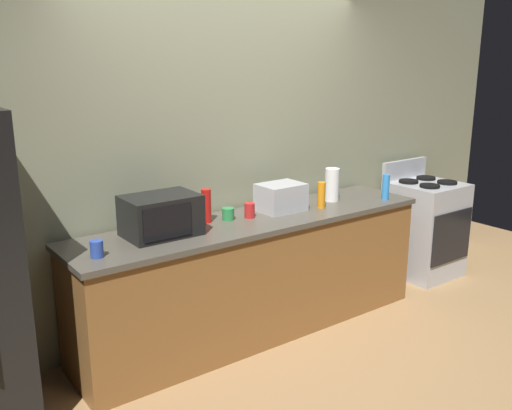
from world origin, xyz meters
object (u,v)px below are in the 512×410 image
bottle_spray_cleaner (386,187)px  paper_towel_roll (332,185)px  bottle_dish_soap (321,195)px  mug_blue (97,249)px  stove_range (424,228)px  bottle_hot_sauce (206,206)px  toaster_oven (281,197)px  mug_red (250,210)px  mug_green (228,214)px  microwave (161,215)px

bottle_spray_cleaner → paper_towel_roll: bearing=149.1°
bottle_dish_soap → mug_blue: bearing=-178.5°
stove_range → bottle_hot_sauce: bottle_hot_sauce is taller
toaster_oven → bottle_hot_sauce: (-0.63, 0.06, 0.02)m
bottle_spray_cleaner → toaster_oven: bearing=165.2°
stove_range → toaster_oven: (-1.72, 0.06, 0.54)m
mug_red → mug_green: mug_red is taller
paper_towel_roll → microwave: bearing=-179.9°
mug_blue → mug_green: size_ratio=1.17×
toaster_oven → bottle_dish_soap: 0.33m
paper_towel_roll → mug_blue: size_ratio=2.62×
bottle_hot_sauce → mug_blue: bearing=-165.2°
bottle_spray_cleaner → mug_red: bearing=169.6°
stove_range → mug_red: (-2.03, 0.04, 0.49)m
stove_range → mug_blue: stove_range is taller
microwave → mug_blue: size_ratio=4.65×
microwave → mug_green: (0.56, 0.04, -0.09)m
microwave → bottle_dish_soap: 1.33m
microwave → toaster_oven: 1.02m
stove_range → microwave: 2.80m
stove_range → mug_blue: size_ratio=10.47×
bottle_spray_cleaner → bottle_hot_sauce: (-1.54, 0.31, 0.02)m
stove_range → bottle_dish_soap: (-1.42, -0.07, 0.54)m
toaster_oven → mug_blue: toaster_oven is taller
toaster_oven → stove_range: bearing=-2.0°
toaster_oven → paper_towel_roll: paper_towel_roll is taller
stove_range → bottle_hot_sauce: (-2.35, 0.12, 0.56)m
stove_range → bottle_spray_cleaner: bottle_spray_cleaner is taller
paper_towel_roll → mug_green: paper_towel_roll is taller
bottle_spray_cleaner → mug_red: 1.25m
toaster_oven → mug_green: toaster_oven is taller
paper_towel_roll → mug_blue: 2.06m
toaster_oven → mug_green: bearing=176.6°
mug_blue → mug_green: mug_blue is taller
mug_blue → mug_green: 1.08m
microwave → bottle_hot_sauce: size_ratio=1.97×
stove_range → mug_green: size_ratio=12.22×
bottle_dish_soap → mug_green: 0.79m
mug_blue → bottle_hot_sauce: bearing=14.8°
paper_towel_roll → bottle_hot_sauce: (-1.16, 0.07, -0.01)m
stove_range → paper_towel_roll: (-1.19, 0.05, 0.57)m
mug_blue → stove_range: bearing=2.0°
toaster_oven → mug_green: (-0.47, 0.03, -0.06)m
bottle_dish_soap → paper_towel_roll: bearing=27.5°
toaster_oven → bottle_dish_soap: bearing=-22.9°
bottle_hot_sauce → toaster_oven: bearing=-5.8°
bottle_spray_cleaner → stove_range: bearing=12.8°
toaster_oven → microwave: bearing=-179.3°
toaster_oven → mug_green: 0.47m
microwave → bottle_hot_sauce: 0.40m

